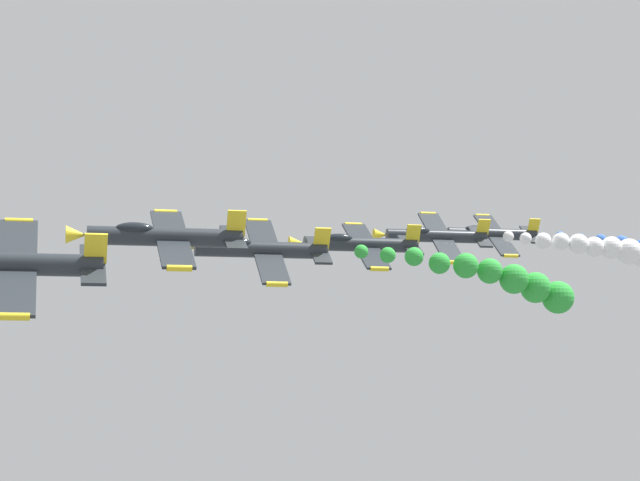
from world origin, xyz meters
name	(u,v)px	position (x,y,z in m)	size (l,w,h in m)	color
airplane_lead	(4,263)	(-27.69, 21.55, 58.68)	(8.05, 10.35, 5.76)	#23282D
airplane_left_inner	(162,236)	(-16.13, 12.93, 61.52)	(8.67, 10.35, 4.68)	#23282D
airplane_right_inner	(258,249)	(-5.34, 5.42, 62.07)	(8.16, 10.35, 5.59)	#23282D
smoke_trail_right_inner	(508,280)	(-3.48, -13.06, 60.44)	(4.80, 17.33, 4.39)	green
airplane_left_outer	(359,244)	(6.03, -4.41, 63.88)	(8.60, 10.35, 4.82)	#23282D
airplane_right_outer	(435,236)	(16.39, -13.86, 65.97)	(8.13, 10.35, 5.63)	#23282D
airplane_trailing	(491,234)	(27.76, -23.12, 67.71)	(8.32, 10.35, 5.34)	#23282D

